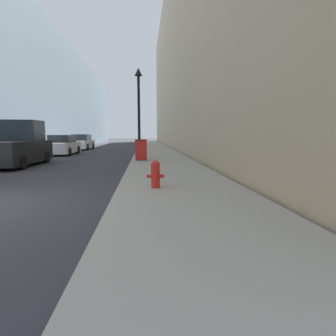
{
  "coord_description": "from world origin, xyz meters",
  "views": [
    {
      "loc": [
        4.15,
        -5.74,
        1.59
      ],
      "look_at": [
        6.1,
        16.17,
        -1.25
      ],
      "focal_mm": 28.0,
      "sensor_mm": 36.0,
      "label": 1
    }
  ],
  "objects_px": {
    "trash_bin": "(141,149)",
    "parked_sedan_near": "(63,146)",
    "lamppost": "(139,103)",
    "pickup_truck": "(16,147)",
    "parked_sedan_far": "(82,143)",
    "fire_hydrant": "(155,173)"
  },
  "relations": [
    {
      "from": "trash_bin",
      "to": "parked_sedan_near",
      "type": "xyz_separation_m",
      "value": [
        -6.22,
        6.4,
        -0.03
      ]
    },
    {
      "from": "pickup_truck",
      "to": "parked_sedan_near",
      "type": "relative_size",
      "value": 1.1
    },
    {
      "from": "parked_sedan_near",
      "to": "pickup_truck",
      "type": "bearing_deg",
      "value": -90.74
    },
    {
      "from": "pickup_truck",
      "to": "parked_sedan_near",
      "type": "height_order",
      "value": "pickup_truck"
    },
    {
      "from": "fire_hydrant",
      "to": "parked_sedan_near",
      "type": "relative_size",
      "value": 0.17
    },
    {
      "from": "lamppost",
      "to": "parked_sedan_near",
      "type": "relative_size",
      "value": 1.29
    },
    {
      "from": "trash_bin",
      "to": "parked_sedan_far",
      "type": "distance_m",
      "value": 14.9
    },
    {
      "from": "pickup_truck",
      "to": "parked_sedan_near",
      "type": "xyz_separation_m",
      "value": [
        0.09,
        7.36,
        -0.23
      ]
    },
    {
      "from": "trash_bin",
      "to": "pickup_truck",
      "type": "relative_size",
      "value": 0.24
    },
    {
      "from": "trash_bin",
      "to": "lamppost",
      "type": "bearing_deg",
      "value": 93.47
    },
    {
      "from": "trash_bin",
      "to": "parked_sedan_far",
      "type": "xyz_separation_m",
      "value": [
        -6.37,
        13.47,
        -0.01
      ]
    },
    {
      "from": "lamppost",
      "to": "parked_sedan_far",
      "type": "distance_m",
      "value": 13.04
    },
    {
      "from": "fire_hydrant",
      "to": "trash_bin",
      "type": "height_order",
      "value": "trash_bin"
    },
    {
      "from": "lamppost",
      "to": "trash_bin",
      "type": "bearing_deg",
      "value": -86.53
    },
    {
      "from": "pickup_truck",
      "to": "lamppost",
      "type": "bearing_deg",
      "value": 28.3
    },
    {
      "from": "lamppost",
      "to": "parked_sedan_near",
      "type": "xyz_separation_m",
      "value": [
        -6.08,
        4.03,
        -2.86
      ]
    },
    {
      "from": "trash_bin",
      "to": "parked_sedan_near",
      "type": "height_order",
      "value": "parked_sedan_near"
    },
    {
      "from": "lamppost",
      "to": "pickup_truck",
      "type": "xyz_separation_m",
      "value": [
        -6.17,
        -3.32,
        -2.63
      ]
    },
    {
      "from": "trash_bin",
      "to": "pickup_truck",
      "type": "xyz_separation_m",
      "value": [
        -6.32,
        -0.95,
        0.2
      ]
    },
    {
      "from": "parked_sedan_far",
      "to": "trash_bin",
      "type": "bearing_deg",
      "value": -64.7
    },
    {
      "from": "fire_hydrant",
      "to": "lamppost",
      "type": "distance_m",
      "value": 10.7
    },
    {
      "from": "trash_bin",
      "to": "parked_sedan_near",
      "type": "relative_size",
      "value": 0.27
    }
  ]
}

